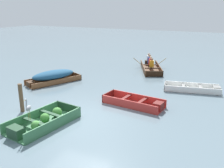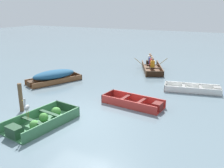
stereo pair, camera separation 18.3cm
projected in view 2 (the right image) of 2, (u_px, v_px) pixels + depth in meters
The scene contains 8 objects.
ground_plane at pixel (69, 117), 9.96m from camera, with size 80.00×80.00×0.00m, color slate.
dinghy_green_foreground at pixel (41, 121), 9.25m from camera, with size 1.65×2.87×0.43m.
skiff_red_near_moored at pixel (135, 103), 11.09m from camera, with size 2.83×1.29×0.37m.
skiff_white_mid_moored at pixel (194, 89), 13.00m from camera, with size 2.95×1.49×0.33m.
skiff_wooden_brown_far_moored at pixel (54, 76), 14.55m from camera, with size 2.33×3.31×0.70m.
rowboat_dark_varnish_with_crew at pixel (152, 66), 17.60m from camera, with size 2.73×3.70×0.93m.
heron_on_dinghy at pixel (27, 107), 8.64m from camera, with size 0.25×0.45×0.84m.
mooring_post at pixel (21, 97), 10.40m from camera, with size 0.17×0.17×1.21m, color brown.
Camera 2 is at (5.63, -7.39, 4.20)m, focal length 40.00 mm.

